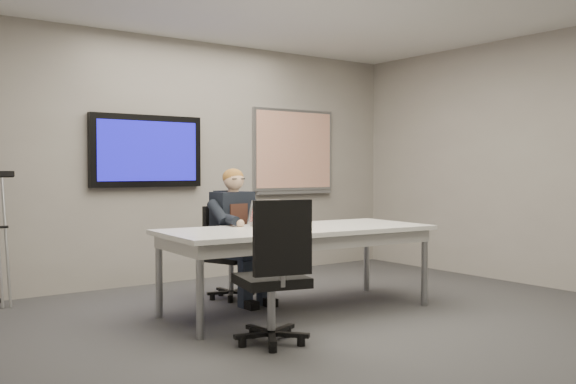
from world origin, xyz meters
TOP-DOWN VIEW (x-y plane):
  - floor at (0.00, 0.00)m, footprint 6.00×6.00m
  - wall_back at (0.00, 3.00)m, footprint 6.00×0.02m
  - wall_right at (3.00, 0.00)m, footprint 0.02×6.00m
  - conference_table at (0.07, 0.93)m, footprint 2.56×1.21m
  - tv_display at (-0.50, 2.95)m, footprint 1.30×0.09m
  - whiteboard at (1.55, 2.97)m, footprint 1.25×0.08m
  - office_chair_far at (-0.14, 1.80)m, footprint 0.57×0.57m
  - office_chair_near at (-0.76, 0.11)m, footprint 0.62×0.62m
  - seated_person at (-0.13, 1.57)m, footprint 0.43×0.73m
  - crutch at (-2.05, 2.77)m, footprint 0.43×0.69m
  - laptop at (-0.06, 1.20)m, footprint 0.37×0.36m
  - name_tent at (-0.08, 0.68)m, footprint 0.28×0.16m
  - pen at (-0.18, 0.60)m, footprint 0.05×0.13m

SIDE VIEW (x-z plane):
  - floor at x=0.00m, z-range -0.01..0.01m
  - office_chair_far at x=-0.14m, z-range -0.17..0.75m
  - office_chair_near at x=-0.76m, z-range -0.20..0.88m
  - seated_person at x=-0.13m, z-range -0.13..1.18m
  - crutch at x=-2.05m, z-range -0.03..1.34m
  - conference_table at x=0.07m, z-range 0.30..1.06m
  - pen at x=-0.18m, z-range 0.77..0.78m
  - name_tent at x=-0.08m, z-range 0.77..0.87m
  - laptop at x=-0.06m, z-range 0.71..0.95m
  - wall_back at x=0.00m, z-range 0.00..2.80m
  - wall_right at x=3.00m, z-range 0.00..2.80m
  - tv_display at x=-0.50m, z-range 1.10..1.90m
  - whiteboard at x=1.55m, z-range 0.98..2.08m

